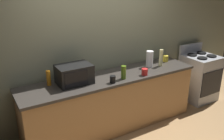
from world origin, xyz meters
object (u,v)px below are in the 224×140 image
Objects in this scene: stove_range at (199,77)px; mug_yellow at (165,58)px; mug_black at (113,79)px; bottle_olive_oil at (124,72)px; paper_towel_roll at (150,59)px; mug_red at (145,72)px; bottle_vinegar at (161,58)px; bottle_dish_soap at (49,78)px; microwave at (74,74)px.

stove_range is 0.96m from mug_yellow.
mug_black is at bearing -174.15° from stove_range.
mug_yellow is (1.09, 0.29, -0.05)m from bottle_olive_oil.
mug_yellow is at bearing 171.59° from stove_range.
mug_red is (-0.30, -0.26, -0.08)m from paper_towel_roll.
mug_yellow is at bearing 14.56° from mug_black.
bottle_vinegar reaches higher than mug_red.
bottle_dish_soap reaches higher than mug_black.
bottle_olive_oil is (-0.66, -0.22, -0.03)m from paper_towel_roll.
bottle_vinegar reaches higher than microwave.
bottle_olive_oil is at bearing 173.53° from mug_red.
bottle_vinegar reaches higher than bottle_olive_oil.
bottle_olive_oil reaches higher than mug_red.
mug_black reaches higher than mug_red.
mug_red is 0.80m from mug_yellow.
paper_towel_roll is 1.25× the size of bottle_dish_soap.
microwave is 0.72m from bottle_olive_oil.
stove_range is 2.98m from bottle_dish_soap.
bottle_vinegar reaches higher than mug_black.
bottle_vinegar reaches higher than paper_towel_roll.
bottle_olive_oil is at bearing -164.95° from mug_yellow.
bottle_olive_oil reaches higher than mug_yellow.
bottle_dish_soap is 2.03× the size of mug_yellow.
stove_range is 1.21m from bottle_vinegar.
bottle_vinegar is (-1.06, -0.02, 0.58)m from stove_range.
bottle_dish_soap is 0.76× the size of bottle_vinegar.
microwave is 0.35m from bottle_dish_soap.
microwave is 0.55m from mug_black.
mug_yellow is (-0.82, 0.12, 0.49)m from stove_range.
bottle_vinegar is at bearing -5.62° from bottle_dish_soap.
paper_towel_roll is 2.67× the size of mug_red.
bottle_olive_oil is at bearing -174.85° from stove_range.
bottle_dish_soap is 0.89m from mug_black.
paper_towel_roll is 2.58× the size of mug_black.
microwave reaches higher than mug_black.
microwave is 2.39× the size of bottle_olive_oil.
paper_towel_roll is at bearing 16.96° from mug_black.
stove_range is 2.65m from microwave.
paper_towel_roll is at bearing -3.82° from bottle_dish_soap.
bottle_dish_soap is 1.07× the size of bottle_olive_oil.
paper_towel_roll is at bearing 177.68° from stove_range.
microwave is 1.08m from mug_red.
paper_towel_roll is (-1.24, 0.05, 0.57)m from stove_range.
mug_yellow is at bearing 2.35° from microwave.
microwave is 1.78× the size of paper_towel_roll.
stove_range is at bearing 7.85° from mug_red.
microwave reaches higher than bottle_dish_soap.
mug_black is 0.99× the size of mug_yellow.
microwave reaches higher than stove_range.
paper_towel_roll reaches higher than mug_black.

